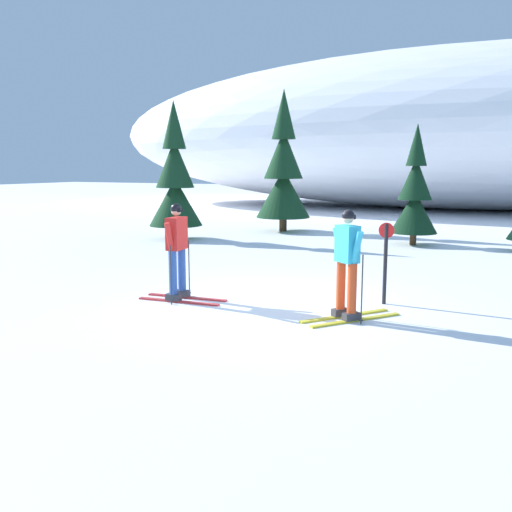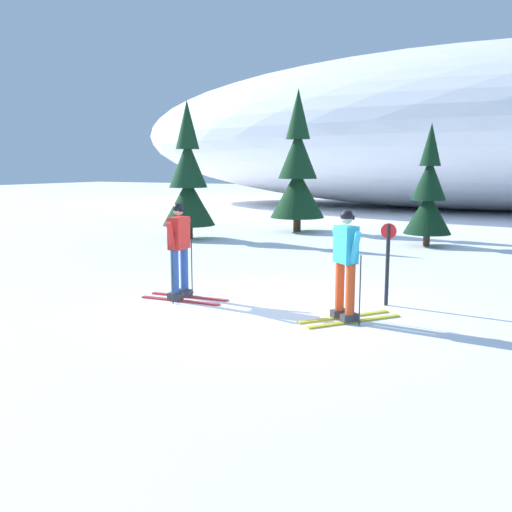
# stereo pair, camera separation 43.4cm
# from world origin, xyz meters

# --- Properties ---
(ground_plane) EXTENTS (120.00, 120.00, 0.00)m
(ground_plane) POSITION_xyz_m (0.00, 0.00, 0.00)
(ground_plane) COLOR white
(skier_red_jacket) EXTENTS (1.67, 0.82, 1.82)m
(skier_red_jacket) POSITION_xyz_m (-1.89, -0.27, 0.97)
(skier_red_jacket) COLOR red
(skier_red_jacket) RESTS_ON ground
(skier_cyan_jacket) EXTENTS (1.39, 1.64, 1.82)m
(skier_cyan_jacket) POSITION_xyz_m (1.37, -0.27, 0.94)
(skier_cyan_jacket) COLOR gold
(skier_cyan_jacket) RESTS_ON ground
(pine_tree_far_left) EXTENTS (1.81, 1.81, 4.69)m
(pine_tree_far_left) POSITION_xyz_m (-6.83, 7.29, 1.96)
(pine_tree_far_left) COLOR #47301E
(pine_tree_far_left) RESTS_ON ground
(pine_tree_center_left) EXTENTS (2.07, 2.07, 5.36)m
(pine_tree_center_left) POSITION_xyz_m (-4.39, 11.06, 2.24)
(pine_tree_center_left) COLOR #47301E
(pine_tree_center_left) RESTS_ON ground
(pine_tree_center) EXTENTS (1.47, 1.47, 3.82)m
(pine_tree_center) POSITION_xyz_m (0.84, 9.29, 1.60)
(pine_tree_center) COLOR #47301E
(pine_tree_center) RESTS_ON ground
(snow_ridge_background) EXTENTS (44.27, 19.47, 9.07)m
(snow_ridge_background) POSITION_xyz_m (0.16, 26.30, 4.54)
(snow_ridge_background) COLOR white
(snow_ridge_background) RESTS_ON ground
(trail_marker_post) EXTENTS (0.28, 0.07, 1.50)m
(trail_marker_post) POSITION_xyz_m (1.70, 1.06, 0.85)
(trail_marker_post) COLOR black
(trail_marker_post) RESTS_ON ground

